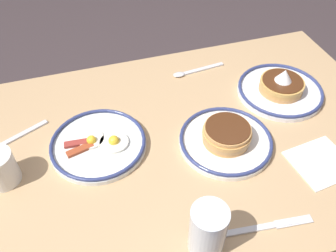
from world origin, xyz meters
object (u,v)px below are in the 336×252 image
butter_knife (265,227)px  plate_near_main (99,144)px  paper_napkin (321,162)px  tea_spoon (192,72)px  plate_center_pancakes (281,89)px  drinking_glass (208,232)px  plate_far_companion (226,138)px  fork_far (15,138)px

butter_knife → plate_near_main: bearing=-47.9°
paper_napkin → tea_spoon: bearing=-67.7°
plate_center_pancakes → tea_spoon: plate_center_pancakes is taller
plate_near_main → drinking_glass: 0.40m
drinking_glass → butter_knife: size_ratio=0.57×
plate_far_companion → butter_knife: 0.26m
plate_near_main → plate_center_pancakes: plate_center_pancakes is taller
plate_far_companion → drinking_glass: drinking_glass is taller
fork_far → drinking_glass: bearing=131.2°
plate_center_pancakes → drinking_glass: drinking_glass is taller
plate_center_pancakes → tea_spoon: (0.23, -0.19, -0.02)m
plate_near_main → plate_center_pancakes: (-0.59, -0.06, 0.01)m
plate_near_main → paper_napkin: 0.60m
plate_center_pancakes → tea_spoon: 0.30m
plate_far_companion → tea_spoon: bearing=-93.7°
plate_center_pancakes → fork_far: size_ratio=1.47×
paper_napkin → butter_knife: (0.23, 0.12, 0.00)m
tea_spoon → drinking_glass: bearing=72.9°
butter_knife → plate_far_companion: bearing=-93.9°
plate_far_companion → fork_far: bearing=-19.0°
plate_near_main → tea_spoon: 0.43m
tea_spoon → butter_knife: bearing=86.2°
plate_center_pancakes → fork_far: plate_center_pancakes is taller
plate_near_main → paper_napkin: plate_near_main is taller
fork_far → tea_spoon: (-0.58, -0.14, 0.00)m
butter_knife → tea_spoon: size_ratio=1.23×
plate_near_main → plate_center_pancakes: 0.59m
drinking_glass → butter_knife: 0.15m
fork_far → plate_center_pancakes: bearing=176.8°
fork_far → butter_knife: bearing=139.9°
paper_napkin → tea_spoon: size_ratio=0.79×
drinking_glass → plate_center_pancakes: bearing=-135.4°
plate_far_companion → butter_knife: plate_far_companion is taller
plate_center_pancakes → plate_far_companion: size_ratio=1.04×
tea_spoon → plate_near_main: bearing=34.1°
butter_knife → tea_spoon: tea_spoon is taller
paper_napkin → butter_knife: size_ratio=0.65×
plate_center_pancakes → paper_napkin: 0.29m
plate_center_pancakes → butter_knife: (0.27, 0.41, -0.02)m
plate_far_companion → paper_napkin: size_ratio=1.72×
fork_far → butter_knife: (-0.54, 0.45, -0.00)m
tea_spoon → plate_center_pancakes: bearing=141.0°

